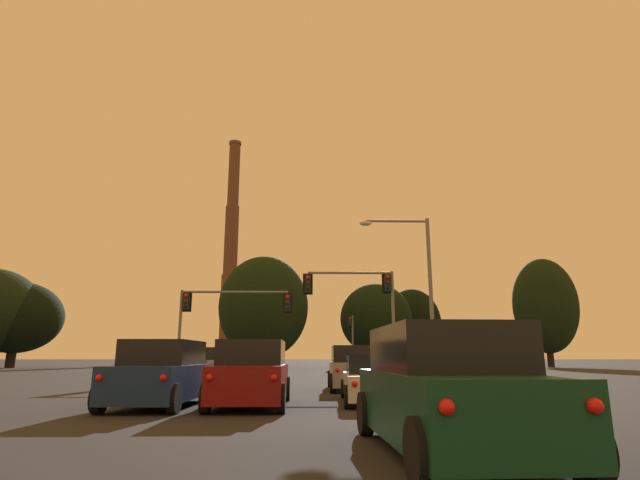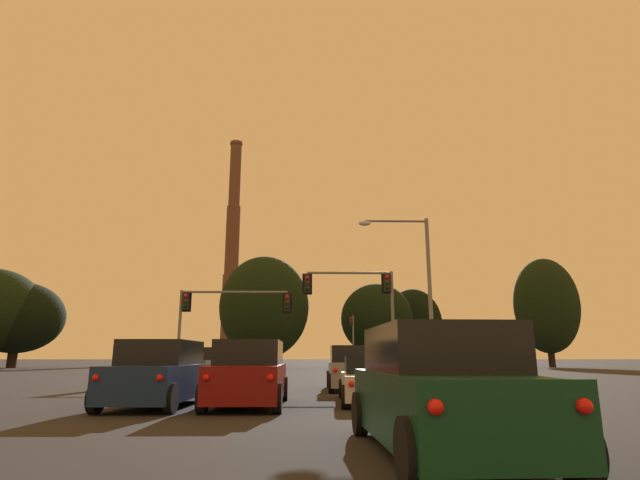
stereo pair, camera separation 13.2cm
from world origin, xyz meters
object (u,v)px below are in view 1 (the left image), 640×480
Objects in this scene: sedan_right_lane_second at (374,380)px; suv_left_lane_second at (162,374)px; traffic_light_overhead_left at (220,310)px; street_lamp at (418,279)px; suv_right_lane_front at (353,369)px; traffic_light_overhead_right at (363,297)px; suv_right_lane_third at (446,390)px; traffic_light_far_right at (351,334)px; suv_center_lane_second at (252,374)px; smokestack at (230,271)px; pickup_truck_left_lane_front at (200,370)px.

suv_left_lane_second is (-6.29, -1.10, 0.23)m from sedan_right_lane_second.
traffic_light_overhead_left is 12.23m from street_lamp.
traffic_light_overhead_right is at bearing 80.31° from suv_right_lane_front.
sedan_right_lane_second is 6.39m from suv_left_lane_second.
traffic_light_overhead_right reaches higher than suv_right_lane_third.
suv_left_lane_second is 1.00× the size of suv_right_lane_front.
traffic_light_overhead_left is (-7.24, 8.17, 3.24)m from suv_right_lane_front.
traffic_light_far_right reaches higher than suv_right_lane_front.
traffic_light_far_right is (10.35, 26.96, -0.21)m from traffic_light_overhead_left.
suv_center_lane_second is 15.09m from traffic_light_overhead_right.
suv_left_lane_second is at bearing -129.81° from suv_right_lane_front.
suv_right_lane_front is 35.40m from traffic_light_far_right.
traffic_light_overhead_left reaches higher than suv_center_lane_second.
traffic_light_overhead_left is at bearing 103.21° from suv_center_lane_second.
suv_right_lane_front is (-0.09, 6.04, 0.23)m from sedan_right_lane_second.
traffic_light_overhead_right is 0.11× the size of smokestack.
pickup_truck_left_lane_front is 7.80m from suv_left_lane_second.
traffic_light_overhead_right is (7.99, 5.96, 4.00)m from pickup_truck_left_lane_front.
traffic_light_overhead_right is 4.60m from street_lamp.
traffic_light_far_right is at bearing 88.34° from sedan_right_lane_second.
traffic_light_far_right is at bearing 86.11° from suv_right_lane_front.
traffic_light_far_right reaches higher than sedan_right_lane_second.
traffic_light_far_right is 28.60m from traffic_light_overhead_right.
traffic_light_overhead_left is at bearing 95.61° from suv_left_lane_second.
traffic_light_overhead_right is (4.87, 13.73, 3.90)m from suv_center_lane_second.
traffic_light_overhead_left is 94.93m from smokestack.
traffic_light_overhead_right is 97.91m from smokestack.
smokestack reaches higher than traffic_light_overhead_right.
suv_right_lane_third is 0.89× the size of pickup_truck_left_lane_front.
street_lamp reaches higher than sedan_right_lane_second.
suv_right_lane_third is at bearing -93.51° from traffic_light_far_right.
traffic_light_overhead_left is at bearing -111.00° from traffic_light_far_right.
suv_right_lane_front is at bearing 87.99° from suv_right_lane_third.
suv_center_lane_second is (-3.67, 7.35, 0.00)m from suv_right_lane_third.
pickup_truck_left_lane_front is at bearing 138.08° from sedan_right_lane_second.
pickup_truck_left_lane_front is 8.25m from traffic_light_overhead_left.
traffic_light_far_right is (3.04, 49.60, 3.03)m from suv_right_lane_third.
smokestack is at bearing 104.17° from street_lamp.
street_lamp reaches higher than suv_left_lane_second.
suv_right_lane_front is (6.20, 7.13, 0.00)m from suv_left_lane_second.
suv_right_lane_third is 16.58m from pickup_truck_left_lane_front.
smokestack reaches higher than pickup_truck_left_lane_front.
pickup_truck_left_lane_front is 6.75m from suv_right_lane_front.
traffic_light_far_right reaches higher than suv_right_lane_third.
sedan_right_lane_second is at bearing -78.78° from smokestack.
traffic_light_overhead_right is (-1.84, -28.52, 0.87)m from traffic_light_far_right.
suv_left_lane_second is 0.09× the size of smokestack.
pickup_truck_left_lane_front is 0.81× the size of traffic_light_overhead_left.
traffic_light_overhead_left is at bearing 96.26° from pickup_truck_left_lane_front.
suv_center_lane_second is at bearing 1.88° from suv_left_lane_second.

